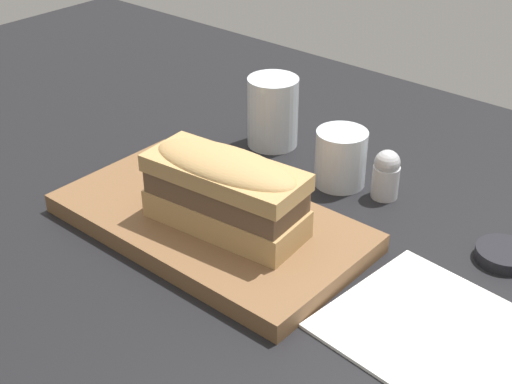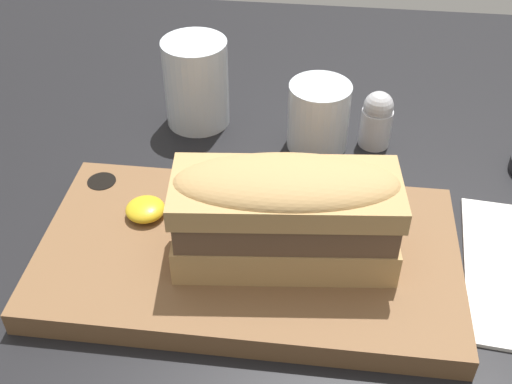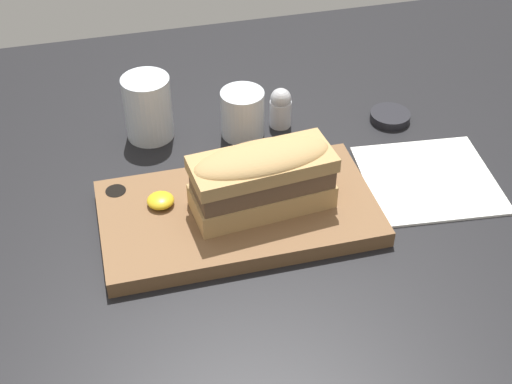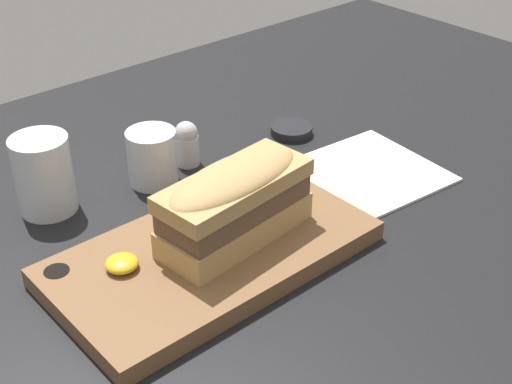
{
  "view_description": "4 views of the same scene",
  "coord_description": "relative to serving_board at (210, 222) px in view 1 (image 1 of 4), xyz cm",
  "views": [
    {
      "loc": [
        50.36,
        -49.8,
        50.54
      ],
      "look_at": [
        4.5,
        3.88,
        8.43
      ],
      "focal_mm": 50.0,
      "sensor_mm": 36.0,
      "label": 1
    },
    {
      "loc": [
        4.82,
        -39.27,
        45.19
      ],
      "look_at": [
        -0.31,
        3.15,
        9.39
      ],
      "focal_mm": 45.0,
      "sensor_mm": 36.0,
      "label": 2
    },
    {
      "loc": [
        -16.26,
        -70.13,
        68.83
      ],
      "look_at": [
        1.15,
        -0.9,
        8.49
      ],
      "focal_mm": 50.0,
      "sensor_mm": 36.0,
      "label": 3
    },
    {
      "loc": [
        -41.04,
        -52.66,
        53.63
      ],
      "look_at": [
        4.59,
        -0.38,
        10.33
      ],
      "focal_mm": 50.0,
      "sensor_mm": 36.0,
      "label": 4
    }
  ],
  "objects": [
    {
      "name": "salt_shaker",
      "position": [
        11.89,
        20.7,
        2.17
      ],
      "size": [
        3.53,
        3.53,
        6.73
      ],
      "color": "silver",
      "rests_on": "dining_table"
    },
    {
      "name": "water_glass",
      "position": [
        -9.0,
        22.99,
        3.32
      ],
      "size": [
        7.49,
        7.49,
        10.42
      ],
      "color": "silver",
      "rests_on": "dining_table"
    },
    {
      "name": "napkin",
      "position": [
        29.35,
        1.42,
        -1.0
      ],
      "size": [
        20.8,
        20.19,
        0.4
      ],
      "rotation": [
        0.0,
        0.0,
        -0.09
      ],
      "color": "white",
      "rests_on": "dining_table"
    },
    {
      "name": "wine_glass",
      "position": [
        5.39,
        19.76,
        2.27
      ],
      "size": [
        6.89,
        6.89,
        7.72
      ],
      "color": "silver",
      "rests_on": "dining_table"
    },
    {
      "name": "condiment_dish",
      "position": [
        29.78,
        17.54,
        -0.49
      ],
      "size": [
        6.57,
        6.57,
        1.41
      ],
      "color": "black",
      "rests_on": "dining_table"
    },
    {
      "name": "dining_table",
      "position": [
        0.86,
        -1.48,
        -2.2
      ],
      "size": [
        183.49,
        119.38,
        2.0
      ],
      "color": "black",
      "rests_on": "ground"
    },
    {
      "name": "mustard_dollop",
      "position": [
        -10.12,
        2.93,
        1.94
      ],
      "size": [
        3.74,
        3.74,
        1.49
      ],
      "color": "gold",
      "rests_on": "serving_board"
    },
    {
      "name": "serving_board",
      "position": [
        0.0,
        0.0,
        0.0
      ],
      "size": [
        37.69,
        20.58,
        2.45
      ],
      "color": "brown",
      "rests_on": "dining_table"
    },
    {
      "name": "sandwich",
      "position": [
        3.31,
        -0.61,
        6.33
      ],
      "size": [
        19.64,
        9.63,
        9.55
      ],
      "rotation": [
        0.0,
        0.0,
        0.1
      ],
      "color": "tan",
      "rests_on": "serving_board"
    }
  ]
}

